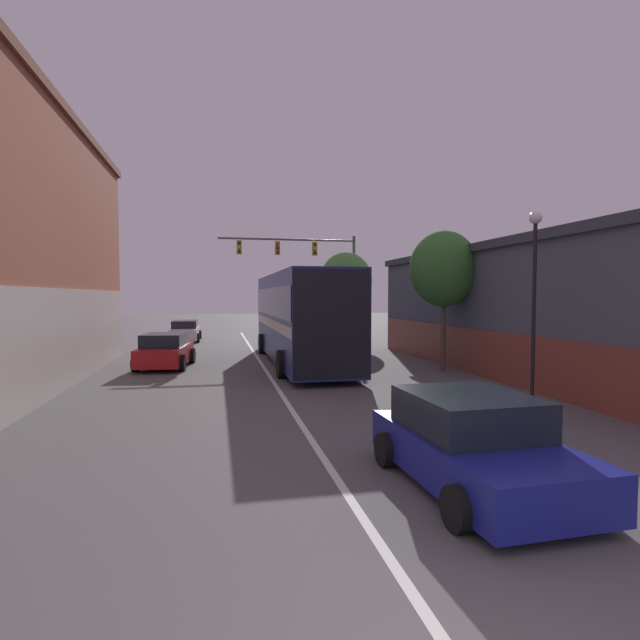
{
  "coord_description": "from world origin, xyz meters",
  "views": [
    {
      "loc": [
        -1.83,
        -2.51,
        2.9
      ],
      "look_at": [
        2.05,
        16.27,
        1.98
      ],
      "focal_mm": 28.0,
      "sensor_mm": 36.0,
      "label": 1
    }
  ],
  "objects_px": {
    "street_lamp": "(534,292)",
    "street_tree_near": "(444,269)",
    "parked_car_left_near": "(185,331)",
    "traffic_signal_gantry": "(310,263)",
    "hatchback_foreground": "(473,444)",
    "bus": "(300,314)",
    "parked_car_left_mid": "(165,351)",
    "street_tree_far": "(346,281)"
  },
  "relations": [
    {
      "from": "street_lamp",
      "to": "street_tree_near",
      "type": "bearing_deg",
      "value": 85.0
    },
    {
      "from": "street_lamp",
      "to": "street_tree_near",
      "type": "distance_m",
      "value": 6.53
    },
    {
      "from": "parked_car_left_near",
      "to": "traffic_signal_gantry",
      "type": "distance_m",
      "value": 9.36
    },
    {
      "from": "hatchback_foreground",
      "to": "bus",
      "type": "bearing_deg",
      "value": -0.93
    },
    {
      "from": "parked_car_left_near",
      "to": "hatchback_foreground",
      "type": "bearing_deg",
      "value": -167.03
    },
    {
      "from": "parked_car_left_near",
      "to": "street_tree_near",
      "type": "xyz_separation_m",
      "value": [
        10.62,
        -15.3,
        3.3
      ]
    },
    {
      "from": "hatchback_foreground",
      "to": "parked_car_left_mid",
      "type": "distance_m",
      "value": 15.34
    },
    {
      "from": "street_tree_near",
      "to": "traffic_signal_gantry",
      "type": "bearing_deg",
      "value": 104.34
    },
    {
      "from": "traffic_signal_gantry",
      "to": "hatchback_foreground",
      "type": "bearing_deg",
      "value": -94.35
    },
    {
      "from": "hatchback_foreground",
      "to": "street_tree_far",
      "type": "bearing_deg",
      "value": -11.9
    },
    {
      "from": "street_tree_near",
      "to": "hatchback_foreground",
      "type": "bearing_deg",
      "value": -113.34
    },
    {
      "from": "street_tree_near",
      "to": "street_lamp",
      "type": "bearing_deg",
      "value": -95.0
    },
    {
      "from": "street_lamp",
      "to": "street_tree_far",
      "type": "relative_size",
      "value": 0.91
    },
    {
      "from": "street_lamp",
      "to": "street_tree_far",
      "type": "xyz_separation_m",
      "value": [
        -0.36,
        17.82,
        0.81
      ]
    },
    {
      "from": "street_tree_far",
      "to": "street_lamp",
      "type": "bearing_deg",
      "value": -88.85
    },
    {
      "from": "parked_car_left_near",
      "to": "street_lamp",
      "type": "relative_size",
      "value": 0.9
    },
    {
      "from": "traffic_signal_gantry",
      "to": "parked_car_left_mid",
      "type": "bearing_deg",
      "value": -130.99
    },
    {
      "from": "street_lamp",
      "to": "bus",
      "type": "bearing_deg",
      "value": 114.9
    },
    {
      "from": "hatchback_foreground",
      "to": "traffic_signal_gantry",
      "type": "distance_m",
      "value": 23.4
    },
    {
      "from": "parked_car_left_near",
      "to": "parked_car_left_mid",
      "type": "distance_m",
      "value": 12.22
    },
    {
      "from": "bus",
      "to": "parked_car_left_near",
      "type": "bearing_deg",
      "value": 24.65
    },
    {
      "from": "bus",
      "to": "hatchback_foreground",
      "type": "relative_size",
      "value": 3.11
    },
    {
      "from": "bus",
      "to": "street_tree_near",
      "type": "height_order",
      "value": "street_tree_near"
    },
    {
      "from": "hatchback_foreground",
      "to": "street_tree_far",
      "type": "distance_m",
      "value": 23.0
    },
    {
      "from": "street_tree_near",
      "to": "parked_car_left_near",
      "type": "bearing_deg",
      "value": 124.75
    },
    {
      "from": "hatchback_foreground",
      "to": "street_tree_far",
      "type": "relative_size",
      "value": 0.71
    },
    {
      "from": "street_tree_near",
      "to": "bus",
      "type": "bearing_deg",
      "value": 147.01
    },
    {
      "from": "hatchback_foreground",
      "to": "parked_car_left_near",
      "type": "distance_m",
      "value": 27.02
    },
    {
      "from": "traffic_signal_gantry",
      "to": "street_tree_far",
      "type": "bearing_deg",
      "value": -12.98
    },
    {
      "from": "parked_car_left_near",
      "to": "traffic_signal_gantry",
      "type": "xyz_separation_m",
      "value": [
        7.58,
        -3.44,
        4.27
      ]
    },
    {
      "from": "traffic_signal_gantry",
      "to": "street_tree_near",
      "type": "xyz_separation_m",
      "value": [
        3.03,
        -11.87,
        -0.97
      ]
    },
    {
      "from": "traffic_signal_gantry",
      "to": "street_tree_near",
      "type": "relative_size",
      "value": 1.54
    },
    {
      "from": "parked_car_left_mid",
      "to": "parked_car_left_near",
      "type": "bearing_deg",
      "value": 5.91
    },
    {
      "from": "parked_car_left_near",
      "to": "street_lamp",
      "type": "bearing_deg",
      "value": -154.7
    },
    {
      "from": "hatchback_foreground",
      "to": "street_tree_near",
      "type": "bearing_deg",
      "value": -25.49
    },
    {
      "from": "parked_car_left_mid",
      "to": "street_tree_far",
      "type": "height_order",
      "value": "street_tree_far"
    },
    {
      "from": "street_tree_near",
      "to": "street_tree_far",
      "type": "distance_m",
      "value": 11.42
    },
    {
      "from": "hatchback_foreground",
      "to": "street_tree_far",
      "type": "height_order",
      "value": "street_tree_far"
    },
    {
      "from": "traffic_signal_gantry",
      "to": "street_tree_far",
      "type": "distance_m",
      "value": 2.43
    },
    {
      "from": "bus",
      "to": "street_lamp",
      "type": "distance_m",
      "value": 10.77
    },
    {
      "from": "bus",
      "to": "street_tree_far",
      "type": "distance_m",
      "value": 9.24
    },
    {
      "from": "parked_car_left_mid",
      "to": "street_lamp",
      "type": "bearing_deg",
      "value": -127.18
    }
  ]
}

